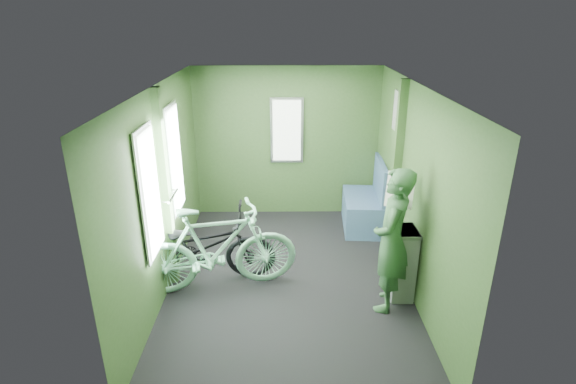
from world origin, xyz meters
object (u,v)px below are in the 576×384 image
bicycle_black (204,279)px  bench_seat (364,208)px  waste_box (402,263)px  passenger (392,240)px  bicycle_mint (219,291)px

bicycle_black → bench_seat: bearing=-57.8°
waste_box → bench_seat: bench_seat is taller
bench_seat → passenger: bearing=-88.4°
passenger → bench_seat: bearing=-160.2°
passenger → waste_box: (0.19, 0.17, -0.38)m
bicycle_black → bicycle_mint: (0.22, -0.25, 0.00)m
waste_box → passenger: bearing=-136.8°
bicycle_black → passenger: (2.10, -0.54, 0.80)m
bench_seat → waste_box: bearing=-82.7°
bicycle_black → bicycle_mint: 0.33m
bicycle_mint → bench_seat: bench_seat is taller
bicycle_black → waste_box: waste_box is taller
waste_box → bench_seat: (-0.11, 1.79, -0.12)m
bicycle_mint → bicycle_black: bearing=28.4°
bicycle_black → bicycle_mint: bicycle_mint is taller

